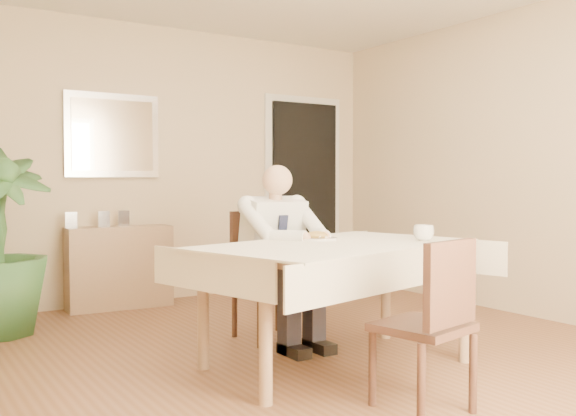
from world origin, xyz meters
TOP-DOWN VIEW (x-y plane):
  - room at (0.00, 0.00)m, footprint 5.00×5.02m
  - doorway at (1.55, 2.46)m, footprint 0.96×0.07m
  - mirror at (-0.54, 2.47)m, footprint 0.86×0.04m
  - dining_table at (0.01, -0.19)m, footprint 1.96×1.43m
  - chair_far at (0.01, 0.70)m, footprint 0.46×0.46m
  - chair_near at (-0.09, -1.10)m, footprint 0.48×0.48m
  - seated_man at (0.01, 0.41)m, footprint 0.48×0.72m
  - plate at (0.04, 0.06)m, footprint 0.26×0.26m
  - food at (0.04, 0.06)m, footprint 0.14×0.14m
  - knife at (0.08, -0.00)m, footprint 0.01×0.13m
  - fork at (-0.00, -0.00)m, footprint 0.01×0.13m
  - coffee_mug at (0.57, -0.36)m, footprint 0.13×0.13m
  - sideboard at (-0.54, 2.32)m, footprint 0.93×0.36m
  - photo_frame_left at (-0.96, 2.32)m, footprint 0.10×0.02m
  - photo_frame_center at (-0.67, 2.33)m, footprint 0.10×0.02m
  - photo_frame_right at (-0.48, 2.36)m, footprint 0.10×0.02m

SIDE VIEW (x-z plane):
  - sideboard at x=-0.54m, z-range 0.00..0.73m
  - chair_near at x=-0.09m, z-range 0.05..0.90m
  - chair_far at x=0.01m, z-range 0.06..0.97m
  - dining_table at x=0.01m, z-range 0.29..1.04m
  - seated_man at x=0.01m, z-range 0.07..1.31m
  - plate at x=0.04m, z-range 0.75..0.77m
  - knife at x=0.08m, z-range 0.77..0.78m
  - fork at x=0.00m, z-range 0.77..0.78m
  - food at x=0.04m, z-range 0.76..0.81m
  - photo_frame_left at x=-0.96m, z-range 0.73..0.87m
  - photo_frame_center at x=-0.67m, z-range 0.73..0.87m
  - photo_frame_right at x=-0.48m, z-range 0.73..0.87m
  - coffee_mug at x=0.57m, z-range 0.75..0.85m
  - doorway at x=1.55m, z-range -0.05..2.05m
  - room at x=0.00m, z-range 0.00..2.60m
  - mirror at x=-0.54m, z-range 1.17..1.93m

